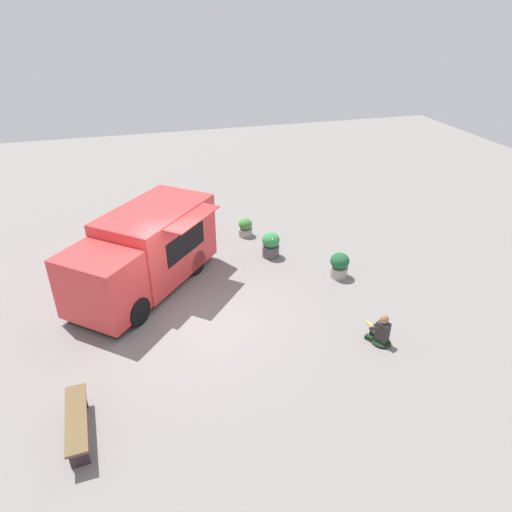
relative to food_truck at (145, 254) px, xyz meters
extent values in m
plane|color=gray|center=(1.15, -1.70, -1.09)|extent=(40.00, 40.00, 0.00)
cube|color=#DD3939|center=(0.42, 0.49, 0.14)|extent=(3.75, 3.90, 2.03)
cube|color=#DD3939|center=(-1.18, -1.36, -0.02)|extent=(2.42, 2.37, 1.72)
cube|color=black|center=(-1.64, -1.90, 0.28)|extent=(1.23, 1.07, 0.65)
cube|color=black|center=(1.18, -0.17, 0.26)|extent=(1.25, 1.44, 0.71)
cube|color=red|center=(1.40, -0.36, 1.12)|extent=(1.80, 1.95, 0.03)
cube|color=#26291B|center=(-0.06, -0.06, -0.98)|extent=(4.25, 4.56, 0.21)
cylinder|color=black|center=(-1.73, -0.63, -0.70)|extent=(0.67, 0.73, 0.78)
cylinder|color=black|center=(-0.38, -1.79, -0.70)|extent=(0.67, 0.73, 0.78)
cylinder|color=black|center=(0.14, 1.54, -0.70)|extent=(0.67, 0.73, 0.78)
cylinder|color=black|center=(1.49, 0.37, -0.70)|extent=(0.67, 0.73, 0.78)
ellipsoid|color=black|center=(5.35, -4.23, -1.04)|extent=(0.63, 0.67, 0.11)
cube|color=black|center=(5.34, -4.01, -1.03)|extent=(0.27, 0.37, 0.11)
cube|color=black|center=(5.16, -4.10, -1.03)|extent=(0.27, 0.37, 0.11)
cube|color=#2D2B29|center=(5.35, -4.23, -0.72)|extent=(0.34, 0.37, 0.52)
sphere|color=#AF7A56|center=(5.35, -4.23, -0.37)|extent=(0.20, 0.20, 0.20)
sphere|color=olive|center=(5.35, -4.23, -0.34)|extent=(0.20, 0.20, 0.20)
cube|color=#2D2B29|center=(5.36, -4.07, -0.65)|extent=(0.24, 0.34, 0.27)
cube|color=#2D2B29|center=(5.20, -4.15, -0.65)|extent=(0.24, 0.34, 0.27)
cylinder|color=gold|center=(5.20, -3.96, -0.73)|extent=(0.14, 0.39, 0.08)
cube|color=red|center=(5.20, -3.96, -0.71)|extent=(0.10, 0.32, 0.02)
cylinder|color=#A39D92|center=(5.67, -1.03, -0.93)|extent=(0.52, 0.52, 0.33)
torus|color=#A19C8B|center=(5.67, -1.03, -0.78)|extent=(0.55, 0.55, 0.04)
ellipsoid|color=#1F5B33|center=(5.67, -1.03, -0.54)|extent=(0.58, 0.58, 0.50)
sphere|color=silver|center=(5.46, -1.08, -0.43)|extent=(0.07, 0.07, 0.07)
sphere|color=silver|center=(5.51, -0.84, -0.49)|extent=(0.06, 0.06, 0.06)
sphere|color=silver|center=(5.76, -1.24, -0.46)|extent=(0.06, 0.06, 0.06)
sphere|color=white|center=(5.59, -1.26, -0.49)|extent=(0.07, 0.07, 0.07)
sphere|color=white|center=(5.60, -0.83, -0.42)|extent=(0.08, 0.08, 0.08)
sphere|color=white|center=(5.48, -0.88, -0.47)|extent=(0.07, 0.07, 0.07)
cylinder|color=gray|center=(3.62, 2.49, -0.96)|extent=(0.49, 0.49, 0.26)
torus|color=gray|center=(3.62, 2.49, -0.84)|extent=(0.52, 0.52, 0.04)
ellipsoid|color=#3D8135|center=(3.62, 2.49, -0.64)|extent=(0.49, 0.49, 0.42)
sphere|color=#F9DBD5|center=(3.71, 2.35, -0.54)|extent=(0.07, 0.07, 0.07)
sphere|color=white|center=(3.80, 2.58, -0.62)|extent=(0.05, 0.05, 0.05)
sphere|color=white|center=(3.48, 2.43, -0.52)|extent=(0.06, 0.06, 0.06)
cylinder|color=#504C4D|center=(4.04, 0.78, -0.90)|extent=(0.55, 0.55, 0.37)
torus|color=#575048|center=(4.04, 0.78, -0.73)|extent=(0.58, 0.58, 0.04)
ellipsoid|color=#338845|center=(4.04, 0.78, -0.50)|extent=(0.58, 0.58, 0.49)
sphere|color=white|center=(3.81, 0.74, -0.41)|extent=(0.08, 0.08, 0.08)
sphere|color=white|center=(4.03, 0.58, -0.37)|extent=(0.09, 0.09, 0.09)
sphere|color=white|center=(4.15, 0.62, -0.36)|extent=(0.06, 0.06, 0.06)
sphere|color=white|center=(4.01, 1.02, -0.45)|extent=(0.05, 0.05, 0.05)
sphere|color=white|center=(4.05, 0.53, -0.46)|extent=(0.08, 0.08, 0.08)
sphere|color=white|center=(3.89, 0.97, -0.47)|extent=(0.05, 0.05, 0.05)
cube|color=brown|center=(-1.70, -5.13, -0.62)|extent=(0.52, 1.78, 0.06)
cube|color=#32232D|center=(-1.65, -5.83, -0.87)|extent=(0.34, 0.10, 0.44)
cube|color=#32232D|center=(-1.75, -4.43, -0.87)|extent=(0.34, 0.10, 0.44)
camera|label=1|loc=(-0.06, -12.04, 6.37)|focal=32.44mm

